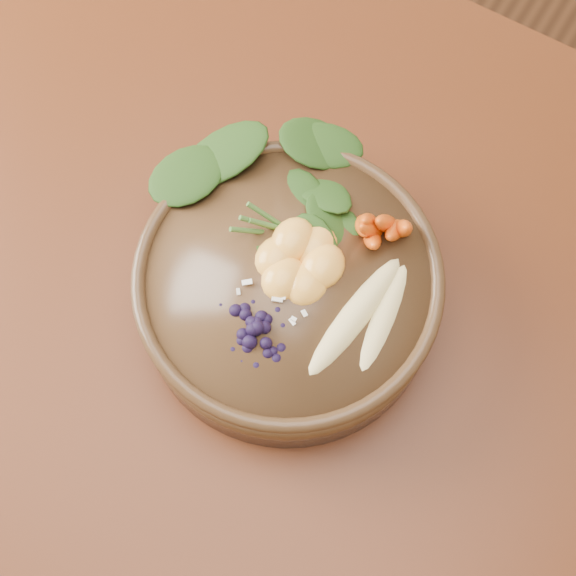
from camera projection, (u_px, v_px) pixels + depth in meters
name	position (u px, v px, depth m)	size (l,w,h in m)	color
ground	(239.00, 393.00, 1.60)	(4.00, 4.00, 0.00)	#381E0F
dining_table	(208.00, 264.00, 0.99)	(1.60, 0.90, 0.75)	#331C0C
stoneware_bowl	(288.00, 292.00, 0.83)	(0.31, 0.31, 0.08)	#4D341E
kale_heap	(279.00, 193.00, 0.80)	(0.20, 0.18, 0.05)	#213E13
carrot_cluster	(382.00, 217.00, 0.77)	(0.06, 0.06, 0.09)	#D34B11
banana_halves	(371.00, 311.00, 0.76)	(0.07, 0.18, 0.03)	#E0CC84
mandarin_cluster	(300.00, 255.00, 0.78)	(0.09, 0.10, 0.03)	#F5A539
blueberry_pile	(256.00, 324.00, 0.75)	(0.14, 0.11, 0.04)	black
coconut_flakes	(279.00, 293.00, 0.78)	(0.10, 0.07, 0.01)	white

